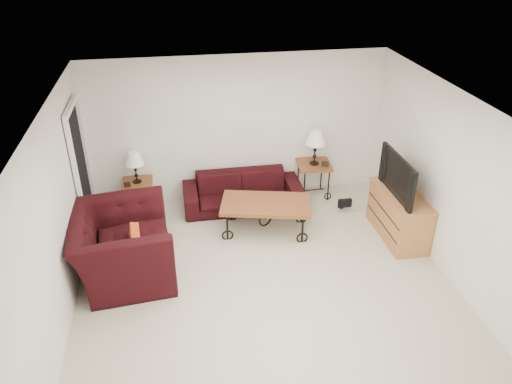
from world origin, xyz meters
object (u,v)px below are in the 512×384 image
(side_table_right, at_px, (313,180))
(lamp_left, at_px, (135,167))
(lamp_right, at_px, (315,147))
(armchair, at_px, (123,246))
(sofa, at_px, (242,191))
(television, at_px, (404,175))
(side_table_left, at_px, (139,196))
(coffee_table, at_px, (266,217))
(backpack, at_px, (343,197))
(tv_stand, at_px, (399,215))

(side_table_right, height_order, lamp_left, lamp_left)
(lamp_right, xyz_separation_m, armchair, (-3.16, -1.74, -0.46))
(sofa, bearing_deg, armchair, -140.24)
(sofa, distance_m, television, 2.68)
(side_table_left, height_order, lamp_left, lamp_left)
(lamp_right, relative_size, coffee_table, 0.46)
(backpack, bearing_deg, lamp_left, -177.53)
(television, xyz_separation_m, backpack, (-0.56, 0.92, -0.83))
(side_table_left, height_order, coffee_table, side_table_left)
(lamp_left, xyz_separation_m, backpack, (3.39, -0.56, -0.58))
(television, bearing_deg, backpack, -148.61)
(tv_stand, bearing_deg, lamp_left, 159.59)
(side_table_left, bearing_deg, lamp_right, 0.00)
(television, bearing_deg, coffee_table, -103.81)
(side_table_right, bearing_deg, television, -58.00)
(lamp_left, height_order, television, television)
(side_table_right, bearing_deg, lamp_left, 180.00)
(lamp_right, height_order, tv_stand, lamp_right)
(armchair, bearing_deg, television, -91.61)
(lamp_left, height_order, tv_stand, lamp_left)
(coffee_table, xyz_separation_m, television, (1.97, -0.48, 0.80))
(sofa, xyz_separation_m, backpack, (1.65, -0.38, -0.07))
(armchair, height_order, tv_stand, armchair)
(sofa, bearing_deg, lamp_right, 7.94)
(armchair, bearing_deg, side_table_right, -66.49)
(television, bearing_deg, sofa, -120.36)
(television, relative_size, backpack, 2.43)
(side_table_right, height_order, armchair, armchair)
(armchair, distance_m, television, 4.13)
(side_table_left, distance_m, backpack, 3.43)
(lamp_left, xyz_separation_m, tv_stand, (3.97, -1.48, -0.44))
(side_table_right, bearing_deg, tv_stand, -57.45)
(lamp_left, distance_m, armchair, 1.78)
(coffee_table, relative_size, backpack, 3.02)
(lamp_left, xyz_separation_m, coffee_table, (1.98, -0.99, -0.55))
(tv_stand, bearing_deg, side_table_left, 159.59)
(coffee_table, bearing_deg, lamp_right, 43.48)
(armchair, xyz_separation_m, backpack, (3.53, 1.18, -0.25))
(lamp_left, bearing_deg, side_table_left, 0.00)
(sofa, height_order, backpack, sofa)
(side_table_left, distance_m, side_table_right, 3.02)
(sofa, height_order, side_table_left, sofa)
(backpack, bearing_deg, lamp_right, 134.85)
(coffee_table, distance_m, backpack, 1.47)
(coffee_table, bearing_deg, tv_stand, -13.68)
(side_table_left, height_order, armchair, armchair)
(side_table_right, relative_size, backpack, 1.38)
(lamp_left, height_order, lamp_right, lamp_right)
(sofa, relative_size, lamp_right, 3.21)
(lamp_right, height_order, backpack, lamp_right)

